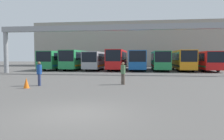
{
  "coord_description": "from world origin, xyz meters",
  "views": [
    {
      "loc": [
        2.46,
        -7.85,
        2.12
      ],
      "look_at": [
        -1.9,
        23.4,
        0.3
      ],
      "focal_mm": 35.0,
      "sensor_mm": 36.0,
      "label": 1
    }
  ],
  "objects_px": {
    "bus_slot_1": "(77,59)",
    "pedestrian_near_right": "(123,73)",
    "traffic_cone": "(26,83)",
    "bus_slot_2": "(97,60)",
    "bus_slot_4": "(138,59)",
    "bus_slot_3": "(117,59)",
    "bus_slot_0": "(59,59)",
    "pedestrian_mid_right": "(39,73)",
    "bus_slot_6": "(183,59)",
    "bus_slot_5": "(160,60)",
    "bus_slot_7": "(204,60)"
  },
  "relations": [
    {
      "from": "bus_slot_2",
      "to": "pedestrian_near_right",
      "type": "xyz_separation_m",
      "value": [
        6.27,
        -19.94,
        -0.81
      ]
    },
    {
      "from": "bus_slot_1",
      "to": "bus_slot_2",
      "type": "xyz_separation_m",
      "value": [
        3.54,
        0.25,
        -0.14
      ]
    },
    {
      "from": "bus_slot_2",
      "to": "bus_slot_0",
      "type": "bearing_deg",
      "value": 177.37
    },
    {
      "from": "bus_slot_4",
      "to": "bus_slot_5",
      "type": "bearing_deg",
      "value": -3.84
    },
    {
      "from": "bus_slot_3",
      "to": "bus_slot_5",
      "type": "xyz_separation_m",
      "value": [
        7.07,
        0.27,
        -0.14
      ]
    },
    {
      "from": "traffic_cone",
      "to": "bus_slot_2",
      "type": "bearing_deg",
      "value": 89.6
    },
    {
      "from": "bus_slot_2",
      "to": "bus_slot_4",
      "type": "xyz_separation_m",
      "value": [
        7.07,
        0.38,
        0.09
      ]
    },
    {
      "from": "bus_slot_2",
      "to": "traffic_cone",
      "type": "distance_m",
      "value": 22.95
    },
    {
      "from": "bus_slot_2",
      "to": "bus_slot_3",
      "type": "bearing_deg",
      "value": -2.12
    },
    {
      "from": "bus_slot_6",
      "to": "traffic_cone",
      "type": "relative_size",
      "value": 14.01
    },
    {
      "from": "traffic_cone",
      "to": "pedestrian_near_right",
      "type": "bearing_deg",
      "value": 24.79
    },
    {
      "from": "bus_slot_2",
      "to": "bus_slot_3",
      "type": "distance_m",
      "value": 3.54
    },
    {
      "from": "bus_slot_3",
      "to": "bus_slot_4",
      "type": "distance_m",
      "value": 3.57
    },
    {
      "from": "bus_slot_0",
      "to": "bus_slot_2",
      "type": "bearing_deg",
      "value": -2.63
    },
    {
      "from": "bus_slot_5",
      "to": "bus_slot_6",
      "type": "relative_size",
      "value": 1.16
    },
    {
      "from": "bus_slot_1",
      "to": "pedestrian_mid_right",
      "type": "relative_size",
      "value": 6.0
    },
    {
      "from": "bus_slot_1",
      "to": "pedestrian_near_right",
      "type": "xyz_separation_m",
      "value": [
        9.8,
        -19.69,
        -0.95
      ]
    },
    {
      "from": "bus_slot_4",
      "to": "bus_slot_6",
      "type": "bearing_deg",
      "value": -8.27
    },
    {
      "from": "bus_slot_3",
      "to": "bus_slot_4",
      "type": "bearing_deg",
      "value": 8.24
    },
    {
      "from": "bus_slot_4",
      "to": "bus_slot_6",
      "type": "relative_size",
      "value": 1.2
    },
    {
      "from": "bus_slot_4",
      "to": "bus_slot_5",
      "type": "xyz_separation_m",
      "value": [
        3.54,
        -0.24,
        -0.06
      ]
    },
    {
      "from": "bus_slot_0",
      "to": "bus_slot_7",
      "type": "bearing_deg",
      "value": -0.42
    },
    {
      "from": "bus_slot_2",
      "to": "pedestrian_mid_right",
      "type": "relative_size",
      "value": 6.27
    },
    {
      "from": "bus_slot_4",
      "to": "pedestrian_mid_right",
      "type": "bearing_deg",
      "value": -107.66
    },
    {
      "from": "bus_slot_1",
      "to": "bus_slot_7",
      "type": "relative_size",
      "value": 0.93
    },
    {
      "from": "bus_slot_4",
      "to": "bus_slot_3",
      "type": "bearing_deg",
      "value": -171.76
    },
    {
      "from": "bus_slot_7",
      "to": "bus_slot_0",
      "type": "bearing_deg",
      "value": 179.58
    },
    {
      "from": "bus_slot_4",
      "to": "traffic_cone",
      "type": "relative_size",
      "value": 16.87
    },
    {
      "from": "traffic_cone",
      "to": "bus_slot_3",
      "type": "bearing_deg",
      "value": 80.78
    },
    {
      "from": "bus_slot_2",
      "to": "bus_slot_7",
      "type": "distance_m",
      "value": 17.68
    },
    {
      "from": "bus_slot_1",
      "to": "bus_slot_3",
      "type": "relative_size",
      "value": 0.98
    },
    {
      "from": "bus_slot_6",
      "to": "bus_slot_3",
      "type": "bearing_deg",
      "value": 177.22
    },
    {
      "from": "bus_slot_1",
      "to": "pedestrian_near_right",
      "type": "bearing_deg",
      "value": -63.53
    },
    {
      "from": "bus_slot_2",
      "to": "bus_slot_4",
      "type": "distance_m",
      "value": 7.08
    },
    {
      "from": "pedestrian_mid_right",
      "to": "bus_slot_3",
      "type": "bearing_deg",
      "value": -46.54
    },
    {
      "from": "bus_slot_1",
      "to": "bus_slot_5",
      "type": "height_order",
      "value": "bus_slot_1"
    },
    {
      "from": "bus_slot_3",
      "to": "bus_slot_5",
      "type": "relative_size",
      "value": 0.95
    },
    {
      "from": "bus_slot_3",
      "to": "pedestrian_mid_right",
      "type": "distance_m",
      "value": 21.68
    },
    {
      "from": "bus_slot_0",
      "to": "pedestrian_near_right",
      "type": "relative_size",
      "value": 6.87
    },
    {
      "from": "traffic_cone",
      "to": "bus_slot_6",
      "type": "bearing_deg",
      "value": 57.28
    },
    {
      "from": "bus_slot_6",
      "to": "traffic_cone",
      "type": "distance_m",
      "value": 26.51
    },
    {
      "from": "bus_slot_2",
      "to": "bus_slot_3",
      "type": "xyz_separation_m",
      "value": [
        3.54,
        -0.13,
        0.18
      ]
    },
    {
      "from": "bus_slot_6",
      "to": "bus_slot_7",
      "type": "height_order",
      "value": "bus_slot_6"
    },
    {
      "from": "pedestrian_near_right",
      "to": "traffic_cone",
      "type": "relative_size",
      "value": 2.43
    },
    {
      "from": "bus_slot_0",
      "to": "bus_slot_7",
      "type": "height_order",
      "value": "bus_slot_0"
    },
    {
      "from": "bus_slot_5",
      "to": "pedestrian_mid_right",
      "type": "bearing_deg",
      "value": -115.87
    },
    {
      "from": "bus_slot_1",
      "to": "bus_slot_7",
      "type": "bearing_deg",
      "value": 1.06
    },
    {
      "from": "bus_slot_0",
      "to": "bus_slot_6",
      "type": "relative_size",
      "value": 1.19
    },
    {
      "from": "bus_slot_3",
      "to": "bus_slot_7",
      "type": "relative_size",
      "value": 0.95
    },
    {
      "from": "bus_slot_3",
      "to": "bus_slot_6",
      "type": "distance_m",
      "value": 10.62
    }
  ]
}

